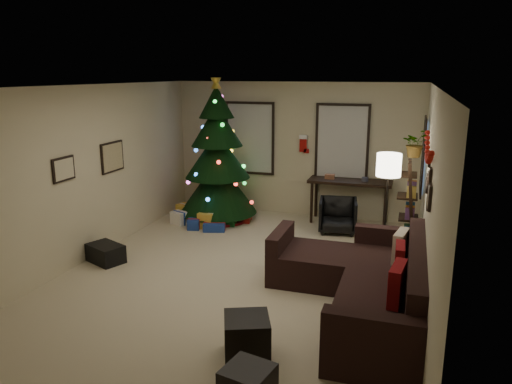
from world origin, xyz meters
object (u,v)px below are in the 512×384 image
at_px(christmas_tree, 217,160).
at_px(bookshelf, 410,211).
at_px(desk_chair, 338,215).
at_px(sofa, 365,284).
at_px(desk, 350,185).

bearing_deg(christmas_tree, bookshelf, -15.45).
xyz_separation_m(christmas_tree, desk_chair, (2.42, -0.11, -0.88)).
bearing_deg(bookshelf, sofa, -103.81).
relative_size(desk, desk_chair, 2.48).
bearing_deg(christmas_tree, sofa, -43.10).
height_order(desk, desk_chair, desk).
height_order(desk, bookshelf, bookshelf).
height_order(christmas_tree, desk, christmas_tree).
distance_m(christmas_tree, bookshelf, 3.83).
xyz_separation_m(christmas_tree, sofa, (3.18, -2.98, -0.90)).
height_order(christmas_tree, desk_chair, christmas_tree).
bearing_deg(bookshelf, desk_chair, 144.20).
relative_size(sofa, desk, 1.86).
distance_m(sofa, desk_chair, 2.97).
height_order(christmas_tree, bookshelf, christmas_tree).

